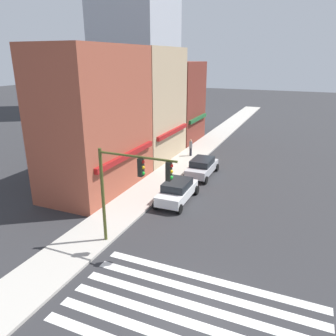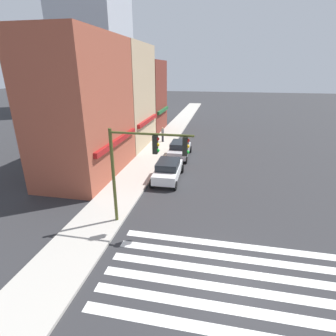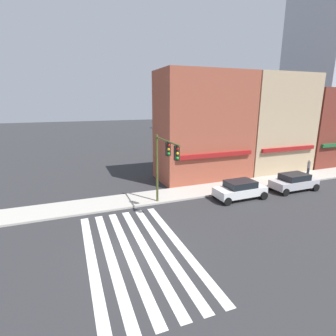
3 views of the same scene
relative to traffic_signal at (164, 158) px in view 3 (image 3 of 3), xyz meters
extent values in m
plane|color=#2D2D30|center=(-3.36, -4.71, -4.05)|extent=(200.00, 200.00, 0.00)
cube|color=#B2ADA3|center=(-3.36, 2.79, -3.97)|extent=(120.00, 3.00, 0.15)
cube|color=silver|center=(-5.80, -4.71, -4.05)|extent=(0.50, 10.80, 0.01)
cube|color=silver|center=(-4.83, -4.71, -4.05)|extent=(0.50, 10.80, 0.01)
cube|color=silver|center=(-3.85, -4.71, -4.05)|extent=(0.50, 10.80, 0.01)
cube|color=silver|center=(-2.88, -4.71, -4.05)|extent=(0.50, 10.80, 0.01)
cube|color=silver|center=(-1.90, -4.71, -4.05)|extent=(0.50, 10.80, 0.01)
cube|color=silver|center=(-0.92, -4.71, -4.05)|extent=(0.50, 10.80, 0.01)
cube|color=#9E4C38|center=(6.86, 6.79, 1.43)|extent=(9.52, 5.00, 10.96)
cube|color=maroon|center=(6.86, 4.14, -1.05)|extent=(8.09, 0.30, 0.40)
cube|color=tan|center=(15.97, 6.79, 1.45)|extent=(8.40, 5.00, 10.99)
cube|color=maroon|center=(15.97, 4.14, -1.05)|extent=(7.14, 0.30, 0.40)
cube|color=maroon|center=(23.92, 6.79, 0.72)|extent=(6.87, 5.00, 9.55)
cylinder|color=#474C1E|center=(0.00, 1.69, -1.26)|extent=(0.18, 0.18, 5.57)
cylinder|color=#474C1E|center=(0.00, -0.50, 1.33)|extent=(0.12, 4.37, 0.12)
cube|color=black|center=(0.00, -0.72, 0.80)|extent=(0.32, 0.24, 0.95)
sphere|color=red|center=(0.00, -0.85, 1.10)|extent=(0.18, 0.18, 0.18)
sphere|color=#EAAD14|center=(0.00, -0.85, 0.80)|extent=(0.18, 0.18, 0.18)
sphere|color=green|center=(0.00, -0.85, 0.50)|extent=(0.18, 0.18, 0.18)
cube|color=black|center=(0.00, -2.25, 0.80)|extent=(0.32, 0.24, 0.95)
sphere|color=red|center=(0.00, -2.38, 1.10)|extent=(0.18, 0.18, 0.18)
sphere|color=#EAAD14|center=(0.00, -2.38, 0.80)|extent=(0.18, 0.18, 0.18)
sphere|color=green|center=(0.00, -2.38, 0.50)|extent=(0.18, 0.18, 0.18)
cube|color=white|center=(6.78, -0.01, -3.36)|extent=(4.44, 1.90, 0.70)
cube|color=black|center=(6.78, -0.01, -2.73)|extent=(2.46, 1.71, 0.55)
cylinder|color=black|center=(4.99, 0.89, -3.71)|extent=(0.68, 0.22, 0.68)
cylinder|color=black|center=(4.99, -0.91, -3.71)|extent=(0.68, 0.22, 0.68)
cylinder|color=black|center=(8.57, 0.89, -3.71)|extent=(0.68, 0.22, 0.68)
cylinder|color=black|center=(8.57, -0.91, -3.71)|extent=(0.68, 0.22, 0.68)
cube|color=#B7B7BC|center=(12.73, -0.01, -3.36)|extent=(4.41, 1.83, 0.70)
cube|color=black|center=(12.73, -0.01, -2.73)|extent=(2.43, 1.67, 0.55)
cylinder|color=black|center=(10.94, 0.89, -3.71)|extent=(0.68, 0.22, 0.68)
cylinder|color=black|center=(10.94, -0.91, -3.71)|extent=(0.68, 0.22, 0.68)
cylinder|color=black|center=(14.52, 0.89, -3.71)|extent=(0.68, 0.22, 0.68)
cylinder|color=black|center=(14.52, -0.91, -3.71)|extent=(0.68, 0.22, 0.68)
cylinder|color=#23232D|center=(17.76, 2.85, -3.47)|extent=(0.26, 0.26, 0.85)
cylinder|color=slate|center=(17.76, 2.85, -2.70)|extent=(0.32, 0.32, 0.70)
sphere|color=tan|center=(17.76, 2.85, -2.24)|extent=(0.22, 0.22, 0.22)
camera|label=1|loc=(-13.73, -8.11, 6.05)|focal=35.00mm
camera|label=2|loc=(-12.45, -3.88, 4.38)|focal=28.00mm
camera|label=3|loc=(-6.42, -17.31, 4.04)|focal=28.00mm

